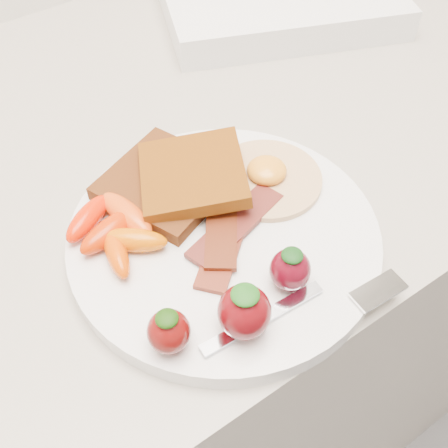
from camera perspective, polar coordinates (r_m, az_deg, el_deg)
counter at (r=0.95m, az=-6.66°, el=-12.69°), size 2.00×0.60×0.90m
plate at (r=0.49m, az=-0.00°, el=-1.43°), size 0.27×0.27×0.02m
toast_lower at (r=0.51m, az=-5.90°, el=4.22°), size 0.13×0.13×0.01m
toast_upper at (r=0.50m, az=-3.18°, el=5.07°), size 0.12×0.12×0.02m
fried_egg at (r=0.52m, az=4.35°, el=4.84°), size 0.11×0.11×0.02m
bacon_strips at (r=0.48m, az=0.39°, el=-0.47°), size 0.12×0.11×0.01m
baby_carrots at (r=0.48m, az=-11.00°, el=-0.54°), size 0.08×0.10×0.02m
strawberries at (r=0.42m, az=1.50°, el=-8.16°), size 0.14×0.06×0.05m
fork at (r=0.44m, az=9.38°, el=-8.14°), size 0.17×0.05×0.00m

